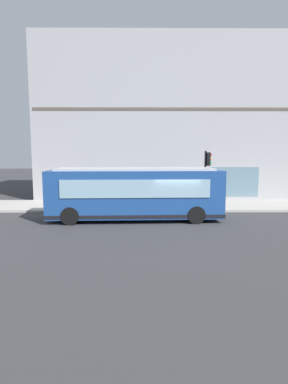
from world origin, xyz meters
TOP-DOWN VIEW (x-y plane):
  - ground at (0.00, 0.00)m, footprint 120.00×120.00m
  - sidewalk_curb at (4.91, 0.00)m, footprint 4.62×40.00m
  - building_corner at (12.06, 0.00)m, footprint 9.74×21.42m
  - city_bus_nearside at (0.31, 2.35)m, footprint 2.86×10.12m
  - traffic_light_near_corner at (3.22, -2.47)m, footprint 0.32×0.49m
  - fire_hydrant at (6.60, -4.36)m, footprint 0.35×0.35m
  - pedestrian_near_building_entrance at (6.62, -0.26)m, footprint 0.32×0.32m
  - pedestrian_near_hydrant at (3.85, 4.89)m, footprint 0.32×0.32m
  - pedestrian_walking_along_curb at (3.74, 5.83)m, footprint 0.32×0.32m
  - pedestrian_by_light_pole at (4.94, -1.40)m, footprint 0.32×0.32m
  - newspaper_vending_box at (4.21, -2.09)m, footprint 0.44×0.43m

SIDE VIEW (x-z plane):
  - ground at x=0.00m, z-range 0.00..0.00m
  - sidewalk_curb at x=4.91m, z-range 0.00..0.15m
  - fire_hydrant at x=6.60m, z-range 0.14..0.88m
  - newspaper_vending_box at x=4.21m, z-range 0.15..1.05m
  - pedestrian_near_hydrant at x=3.85m, z-range 0.26..1.82m
  - pedestrian_walking_along_curb at x=3.74m, z-range 0.27..1.93m
  - pedestrian_by_light_pole at x=4.94m, z-range 0.28..1.96m
  - pedestrian_near_building_entrance at x=6.62m, z-range 0.29..2.08m
  - city_bus_nearside at x=0.31m, z-range 0.02..3.09m
  - traffic_light_near_corner at x=3.22m, z-range 0.92..4.85m
  - building_corner at x=12.06m, z-range -0.01..13.35m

